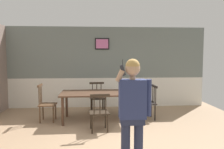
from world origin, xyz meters
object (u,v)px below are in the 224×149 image
at_px(dining_table, 98,95).
at_px(person_figure, 133,107).
at_px(chair_near_window, 97,97).
at_px(chair_at_table_head, 46,104).
at_px(chair_by_doorway, 148,102).
at_px(chair_opposite_corner, 99,112).

relative_size(dining_table, person_figure, 1.17).
distance_m(chair_near_window, chair_at_table_head, 1.67).
xyz_separation_m(dining_table, chair_at_table_head, (-1.40, -0.02, -0.21)).
bearing_deg(chair_by_doorway, chair_at_table_head, 88.65).
relative_size(chair_opposite_corner, person_figure, 0.53).
height_order(chair_opposite_corner, person_figure, person_figure).
distance_m(dining_table, chair_opposite_corner, 0.95).
bearing_deg(chair_opposite_corner, chair_at_table_head, 141.54).
relative_size(chair_near_window, chair_opposite_corner, 1.01).
bearing_deg(chair_near_window, chair_at_table_head, 28.72).
height_order(dining_table, person_figure, person_figure).
distance_m(chair_opposite_corner, person_figure, 1.99).
xyz_separation_m(chair_near_window, chair_opposite_corner, (0.04, -1.84, -0.01)).
xyz_separation_m(chair_at_table_head, chair_opposite_corner, (1.41, -0.90, -0.03)).
distance_m(chair_by_doorway, chair_at_table_head, 2.79).
relative_size(chair_at_table_head, person_figure, 0.58).
height_order(chair_near_window, chair_opposite_corner, chair_near_window).
xyz_separation_m(dining_table, person_figure, (0.51, -2.77, 0.30)).
xyz_separation_m(chair_by_doorway, chair_opposite_corner, (-1.38, -0.94, -0.01)).
bearing_deg(chair_by_doorway, chair_opposite_corner, 122.11).
relative_size(dining_table, chair_opposite_corner, 2.22).
xyz_separation_m(chair_near_window, chair_at_table_head, (-1.38, -0.94, 0.02)).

